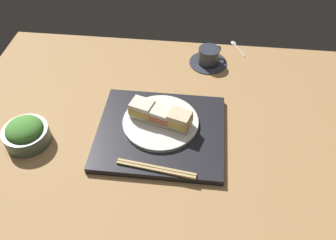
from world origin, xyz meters
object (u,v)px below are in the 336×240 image
object	(u,v)px
sandwich_middle	(160,115)
teaspoon	(235,45)
salad_bowl	(26,133)
sandwich_near	(142,109)
sandwich_far	(179,120)
coffee_cup	(209,57)
sandwich_plate	(161,122)
chopsticks_pair	(156,169)

from	to	relation	value
sandwich_middle	teaspoon	xyz separation A→B (cm)	(23.86, 47.29, -5.31)
sandwich_middle	salad_bowl	world-z (taller)	sandwich_middle
sandwich_near	salad_bowl	world-z (taller)	sandwich_near
sandwich_far	teaspoon	size ratio (longest dim) A/B	0.77
salad_bowl	teaspoon	bearing A→B (deg)	42.31
sandwich_middle	coffee_cup	size ratio (longest dim) A/B	0.58
salad_bowl	sandwich_plate	bearing A→B (deg)	13.86
sandwich_plate	chopsticks_pair	xyz separation A→B (cm)	(0.91, -17.18, -0.25)
salad_bowl	teaspoon	world-z (taller)	salad_bowl
salad_bowl	chopsticks_pair	world-z (taller)	salad_bowl
sandwich_middle	salad_bowl	size ratio (longest dim) A/B	0.60
sandwich_near	sandwich_middle	xyz separation A→B (cm)	(5.80, -1.72, -0.27)
sandwich_far	coffee_cup	size ratio (longest dim) A/B	0.57
sandwich_plate	sandwich_middle	xyz separation A→B (cm)	(0.00, -0.00, 2.99)
sandwich_middle	coffee_cup	xyz separation A→B (cm)	(13.54, 34.69, -2.97)
salad_bowl	chopsticks_pair	bearing A→B (deg)	-11.01
sandwich_plate	sandwich_far	xyz separation A→B (cm)	(5.80, -1.72, 3.29)
chopsticks_pair	coffee_cup	bearing A→B (deg)	76.32
teaspoon	sandwich_near	bearing A→B (deg)	-123.06
chopsticks_pair	coffee_cup	distance (cm)	53.38
chopsticks_pair	sandwich_plate	bearing A→B (deg)	93.03
coffee_cup	teaspoon	distance (cm)	16.46
sandwich_middle	sandwich_far	distance (cm)	6.06
sandwich_plate	sandwich_middle	distance (cm)	2.99
salad_bowl	sandwich_near	bearing A→B (deg)	18.94
coffee_cup	sandwich_middle	bearing A→B (deg)	-111.32
sandwich_plate	coffee_cup	size ratio (longest dim) A/B	1.66
sandwich_middle	coffee_cup	bearing A→B (deg)	68.68
sandwich_far	teaspoon	world-z (taller)	sandwich_far
sandwich_plate	sandwich_near	size ratio (longest dim) A/B	2.84
sandwich_far	chopsticks_pair	xyz separation A→B (cm)	(-4.89, -15.46, -3.55)
sandwich_near	coffee_cup	distance (cm)	38.35
sandwich_far	salad_bowl	bearing A→B (deg)	-170.04
sandwich_near	sandwich_middle	world-z (taller)	sandwich_near
sandwich_plate	chopsticks_pair	bearing A→B (deg)	-86.97
sandwich_middle	chopsticks_pair	bearing A→B (deg)	-86.97
sandwich_far	sandwich_near	bearing A→B (deg)	163.45
sandwich_plate	sandwich_middle	size ratio (longest dim) A/B	2.87
salad_bowl	teaspoon	size ratio (longest dim) A/B	1.29
sandwich_near	sandwich_far	world-z (taller)	same
sandwich_middle	coffee_cup	distance (cm)	37.35
sandwich_near	salad_bowl	xyz separation A→B (cm)	(-32.74, -11.23, -2.37)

